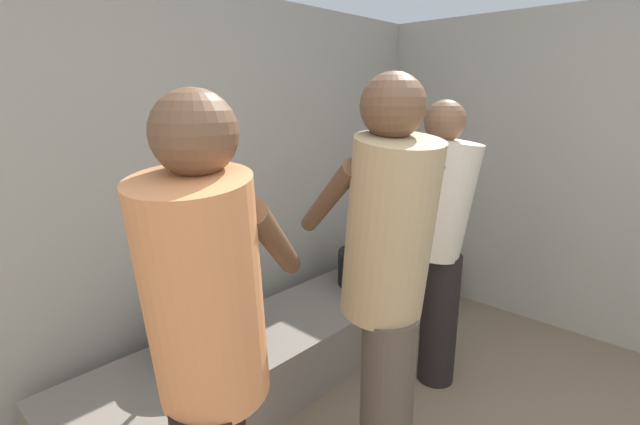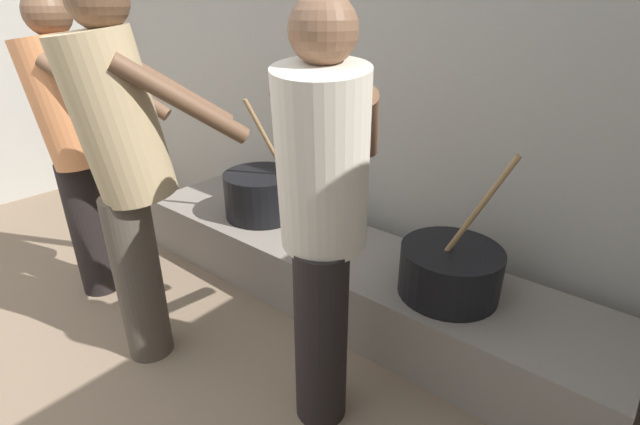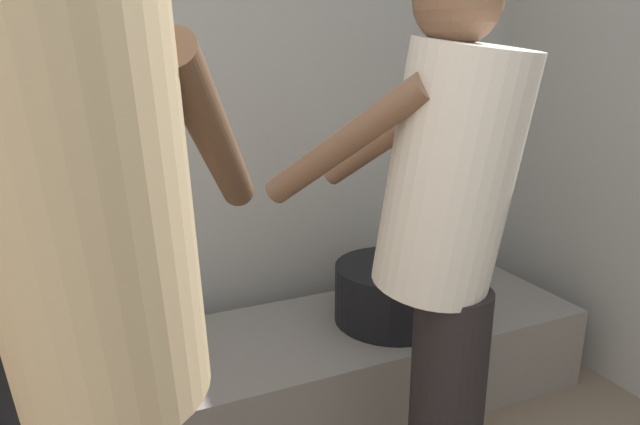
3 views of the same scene
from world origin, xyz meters
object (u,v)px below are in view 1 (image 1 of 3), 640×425
object	(u,v)px
cooking_pot_main	(208,329)
cooking_pot_secondary	(371,267)
cook_in_orange_shirt	(208,352)
cook_in_tan_shirt	(387,276)
cook_in_cream_shirt	(439,230)

from	to	relation	value
cooking_pot_main	cooking_pot_secondary	distance (m)	1.24
cooking_pot_secondary	cook_in_orange_shirt	xyz separation A→B (m)	(-1.73, -0.74, 0.46)
cook_in_orange_shirt	cook_in_tan_shirt	world-z (taller)	cook_in_tan_shirt
cooking_pot_secondary	cook_in_orange_shirt	bearing A→B (deg)	-156.81
cook_in_tan_shirt	cook_in_cream_shirt	bearing A→B (deg)	16.23
cook_in_orange_shirt	cook_in_tan_shirt	size ratio (longest dim) A/B	0.96
cook_in_tan_shirt	cook_in_cream_shirt	size ratio (longest dim) A/B	1.06
cook_in_orange_shirt	cooking_pot_secondary	bearing A→B (deg)	23.19
cook_in_orange_shirt	cook_in_cream_shirt	bearing A→B (deg)	5.36
cooking_pot_main	cook_in_orange_shirt	distance (m)	1.03
cooking_pot_main	cook_in_cream_shirt	size ratio (longest dim) A/B	0.47
cooking_pot_main	cook_in_tan_shirt	world-z (taller)	cook_in_tan_shirt
cooking_pot_main	cook_in_tan_shirt	size ratio (longest dim) A/B	0.44
cooking_pot_secondary	cook_in_cream_shirt	bearing A→B (deg)	-111.02
cooking_pot_main	cook_in_tan_shirt	distance (m)	1.03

